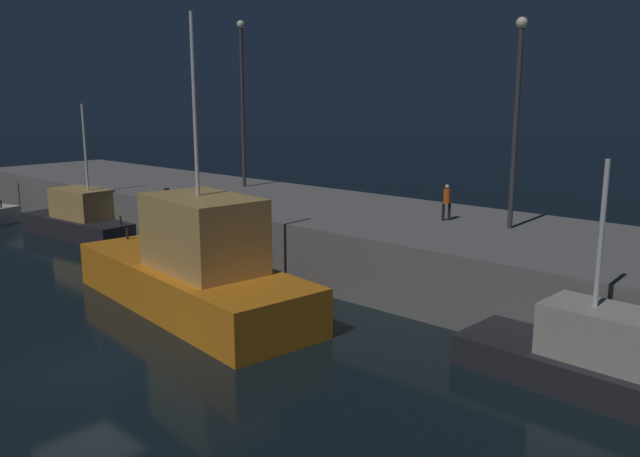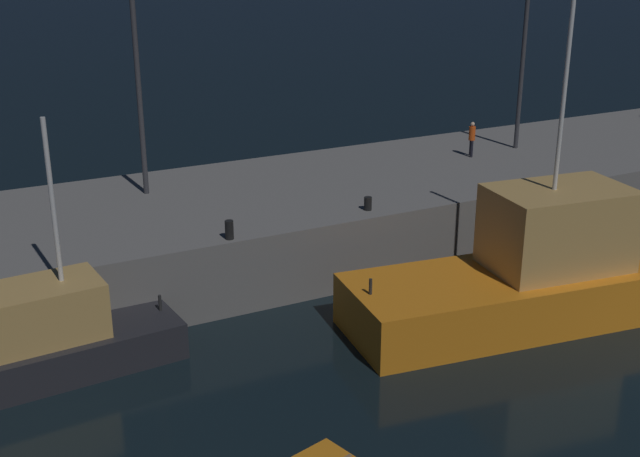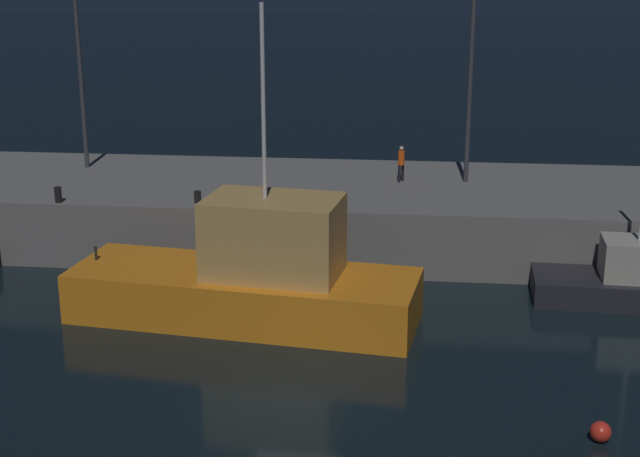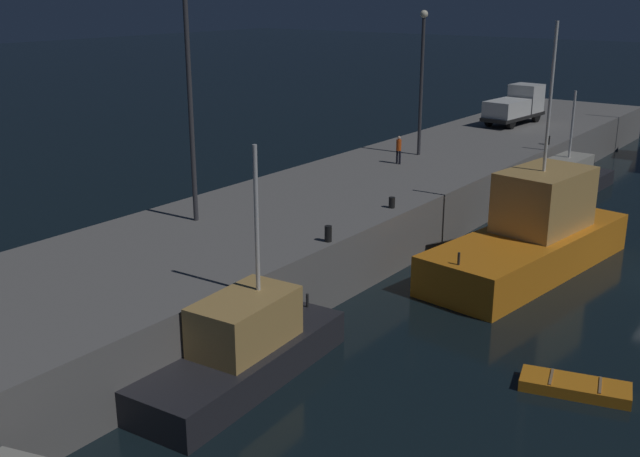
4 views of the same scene
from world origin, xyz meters
name	(u,v)px [view 4 (image 4 of 4)]	position (x,y,z in m)	size (l,w,h in m)	color
pier_quay	(380,198)	(0.00, 14.81, 1.31)	(66.45, 9.33, 2.62)	slate
fishing_boat_blue	(533,236)	(-2.10, 5.64, 1.52)	(12.20, 5.29, 10.62)	orange
fishing_boat_white	(569,181)	(11.70, 8.69, 0.80)	(8.35, 2.93, 6.25)	#232328
fishing_trawler_green	(243,350)	(-17.11, 9.15, 1.02)	(8.34, 3.23, 7.42)	#232328
rowboat_white_mid	(575,387)	(-11.69, 0.41, 0.18)	(1.99, 3.45, 0.41)	orange
lamp_post_west	(190,91)	(-11.69, 16.60, 7.99)	(0.44, 0.44, 9.37)	#38383D
lamp_post_east	(422,72)	(5.44, 15.63, 7.36)	(0.44, 0.44, 8.14)	#38383D
utility_truck	(516,106)	(19.00, 15.40, 3.90)	(6.09, 2.52, 2.67)	black
dockworker	(399,148)	(2.66, 15.35, 3.50)	(0.38, 0.38, 1.55)	black
bollard_west	(328,234)	(-10.69, 10.50, 2.93)	(0.28, 0.28, 0.63)	black
bollard_central	(392,203)	(-5.21, 10.99, 2.86)	(0.28, 0.28, 0.48)	black
bollard_east	(548,140)	(12.85, 10.66, 2.89)	(0.28, 0.28, 0.55)	black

